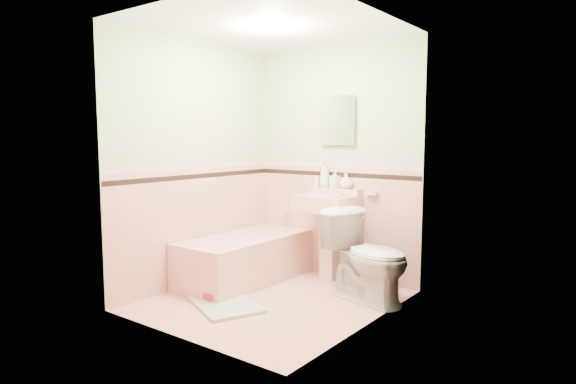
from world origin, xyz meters
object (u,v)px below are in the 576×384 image
Objects in this scene: soap_bottle_right at (346,181)px; medicine_cabinet at (338,120)px; soap_bottle_mid at (335,179)px; bucket at (360,276)px; toilet at (368,256)px; bathtub at (245,260)px; soap_bottle_left at (325,175)px; sink at (326,238)px; shoe at (209,296)px.

medicine_cabinet is at bearing 166.50° from soap_bottle_right.
soap_bottle_mid is 0.81× the size of bucket.
toilet is at bearing -43.31° from soap_bottle_right.
bathtub is 1.26m from soap_bottle_left.
soap_bottle_right reaches higher than bathtub.
medicine_cabinet reaches higher than bucket.
sink is at bearing -124.78° from soap_bottle_right.
bucket is (0.42, -0.02, -0.34)m from sink.
bathtub is 0.89m from sink.
medicine_cabinet is 3.22× the size of shoe.
sink is (0.68, 0.53, 0.23)m from bathtub.
soap_bottle_left is (-0.14, 0.18, 0.66)m from sink.
soap_bottle_mid is (-0.01, 0.18, 0.62)m from sink.
bathtub is at bearing -154.97° from bucket.
toilet reaches higher than bathtub.
bathtub is 9.91× the size of shoe.
bucket is at bearing 51.28° from toilet.
soap_bottle_left reaches higher than shoe.
toilet is (0.67, -0.33, -0.04)m from sink.
soap_bottle_left is at bearing 87.95° from shoe.
sink is at bearing 177.56° from bucket.
soap_bottle_right is (0.12, -0.03, -0.64)m from medicine_cabinet.
bathtub is at bearing -132.58° from medicine_cabinet.
bucket is 1.58× the size of shoe.
bathtub is at bearing 116.91° from shoe.
bathtub is 0.77m from shoe.
soap_bottle_right reaches higher than toilet.
shoe is (-0.89, -1.24, -0.06)m from bucket.
toilet is (0.68, -0.51, -0.65)m from soap_bottle_mid.
soap_bottle_mid reaches higher than sink.
shoe is at bearing -103.09° from soap_bottle_left.
soap_bottle_left reaches higher than soap_bottle_right.
soap_bottle_right reaches higher than shoe.
soap_bottle_mid is at bearing 83.20° from shoe.
toilet is (1.35, 0.20, 0.20)m from bathtub.
sink reaches higher than bathtub.
bucket is at bearing -19.55° from soap_bottle_left.
shoe is at bearing -112.64° from soap_bottle_right.
toilet is 0.50m from bucket.
soap_bottle_left reaches higher than bucket.
shoe is (-0.47, -1.47, -1.64)m from medicine_cabinet.
medicine_cabinet is 1.65m from bucket.
bucket is (0.29, -0.20, -0.94)m from soap_bottle_right.
medicine_cabinet reaches higher than sink.
soap_bottle_right is at bearing 55.22° from sink.
bucket is at bearing 65.30° from shoe.
bathtub is 5.54× the size of soap_bottle_left.
soap_bottle_mid reaches higher than bathtub.
soap_bottle_right is 0.20× the size of toilet.
toilet is 1.51m from shoe.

